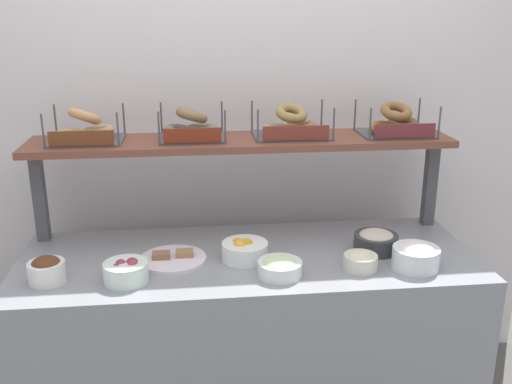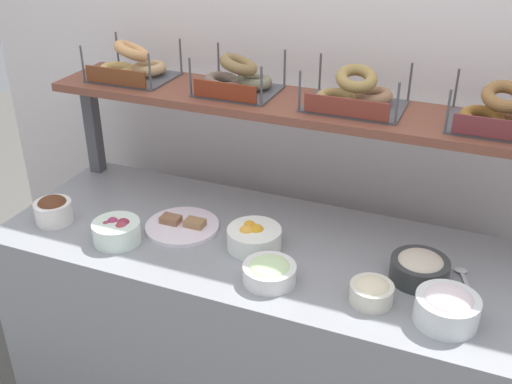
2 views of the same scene
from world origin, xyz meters
name	(u,v)px [view 2 (image 2 of 2)]	position (x,y,z in m)	size (l,w,h in m)	color
back_wall	(315,98)	(0.00, 0.55, 1.20)	(3.06, 0.06, 2.40)	silver
deli_counter	(262,338)	(0.00, 0.00, 0.42)	(1.86, 0.70, 0.85)	gray
shelf_riser_left	(93,127)	(-0.87, 0.27, 1.05)	(0.05, 0.05, 0.40)	#4C4C51
upper_shelf	(292,105)	(0.00, 0.27, 1.26)	(1.82, 0.32, 0.03)	brown
bowl_scallion_spread	(269,271)	(0.10, -0.19, 0.89)	(0.17, 0.17, 0.07)	white
bowl_potato_salad	(372,291)	(0.42, -0.18, 0.89)	(0.13, 0.13, 0.08)	silver
bowl_beet_salad	(117,231)	(-0.47, -0.18, 0.89)	(0.17, 0.17, 0.09)	white
bowl_tuna_salad	(420,267)	(0.53, -0.01, 0.89)	(0.18, 0.18, 0.09)	#343737
bowl_cream_cheese	(447,307)	(0.64, -0.19, 0.90)	(0.18, 0.18, 0.11)	white
bowl_chocolate_spread	(53,210)	(-0.76, -0.15, 0.90)	(0.13, 0.13, 0.10)	white
bowl_fruit_salad	(254,237)	(-0.02, -0.03, 0.89)	(0.19, 0.19, 0.09)	white
serving_plate_white	(182,226)	(-0.30, -0.02, 0.86)	(0.27, 0.27, 0.04)	white
serving_spoon_near_plate	(463,278)	(0.66, 0.04, 0.86)	(0.08, 0.17, 0.01)	#B7B7BC
bagel_basket_sesame	(132,66)	(-0.65, 0.28, 1.33)	(0.30, 0.25, 0.15)	#4C4C51
bagel_basket_poppy	(238,79)	(-0.21, 0.29, 1.33)	(0.28, 0.24, 0.14)	#4C4C51
bagel_basket_everything	(354,95)	(0.22, 0.28, 1.32)	(0.33, 0.25, 0.14)	#4C4C51
bagel_basket_cinnamon_raisin	(501,114)	(0.68, 0.27, 1.33)	(0.31, 0.26, 0.14)	#4C4C51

